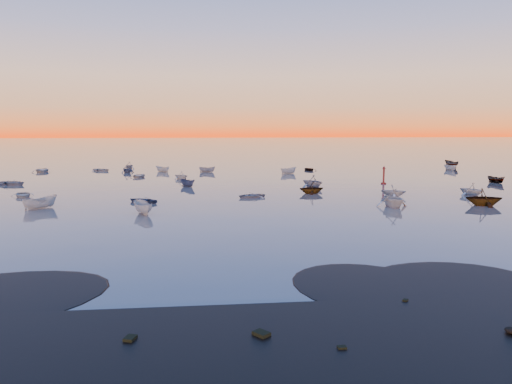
{
  "coord_description": "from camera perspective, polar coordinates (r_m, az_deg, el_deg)",
  "views": [
    {
      "loc": [
        -2.18,
        -26.48,
        8.66
      ],
      "look_at": [
        3.74,
        28.0,
        1.55
      ],
      "focal_mm": 35.0,
      "sensor_mm": 36.0,
      "label": 1
    }
  ],
  "objects": [
    {
      "name": "moored_fleet",
      "position": [
        79.98,
        -4.6,
        1.15
      ],
      "size": [
        124.0,
        58.0,
        1.2
      ],
      "primitive_type": null,
      "color": "#BABAB5",
      "rests_on": "ground"
    },
    {
      "name": "mud_lobes",
      "position": [
        27.0,
        -1.27,
        -11.29
      ],
      "size": [
        140.0,
        6.0,
        0.07
      ],
      "primitive_type": null,
      "color": "black",
      "rests_on": "ground"
    },
    {
      "name": "boat_near_center",
      "position": [
        58.37,
        -23.43,
        -1.75
      ],
      "size": [
        3.9,
        3.94,
        1.35
      ],
      "primitive_type": "imported",
      "rotation": [
        0.0,
        0.0,
        2.34
      ],
      "color": "#BABAB5",
      "rests_on": "ground"
    },
    {
      "name": "boat_near_left",
      "position": [
        69.13,
        -25.09,
        -0.51
      ],
      "size": [
        4.05,
        2.78,
        0.94
      ],
      "primitive_type": "imported",
      "rotation": [
        0.0,
        0.0,
        0.36
      ],
      "color": "#BABAB5",
      "rests_on": "ground"
    },
    {
      "name": "boat_near_right",
      "position": [
        73.4,
        6.47,
        0.57
      ],
      "size": [
        4.2,
        3.73,
        1.37
      ],
      "primitive_type": "imported",
      "rotation": [
        0.0,
        0.0,
        3.77
      ],
      "color": "gray",
      "rests_on": "ground"
    },
    {
      "name": "channel_marker",
      "position": [
        79.45,
        14.39,
        1.73
      ],
      "size": [
        0.81,
        0.81,
        2.89
      ],
      "color": "#4F1211",
      "rests_on": "ground"
    },
    {
      "name": "ground",
      "position": [
        126.8,
        -5.21,
        3.44
      ],
      "size": [
        600.0,
        600.0,
        0.0
      ],
      "primitive_type": "plane",
      "color": "#6E645B",
      "rests_on": "ground"
    }
  ]
}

